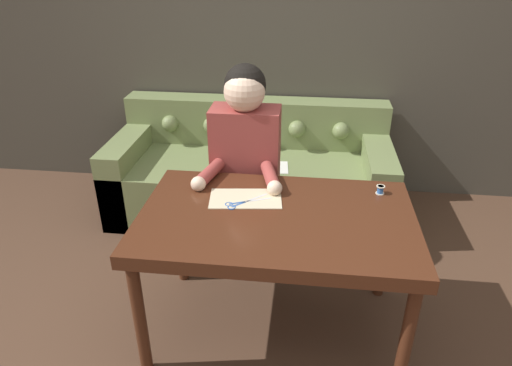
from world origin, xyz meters
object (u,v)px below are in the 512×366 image
Objects in this scene: person at (246,169)px; thread_spool at (380,190)px; scissors at (241,203)px; dining_table at (276,228)px; couch at (251,174)px.

thread_spool is at bearing -21.25° from person.
scissors is 5.07× the size of thread_spool.
scissors is (-0.19, 0.08, 0.08)m from dining_table.
scissors is (0.10, -1.20, 0.44)m from couch.
person reaches higher than couch.
couch is 1.38m from thread_spool.
person is 29.31× the size of thread_spool.
couch reaches higher than scissors.
person reaches higher than dining_table.
dining_table is 5.85× the size of scissors.
thread_spool is (0.52, 0.27, 0.10)m from dining_table.
person is 0.81m from thread_spool.
couch is 1.58× the size of person.
couch is 46.21× the size of thread_spool.
dining_table is at bearing -67.72° from person.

